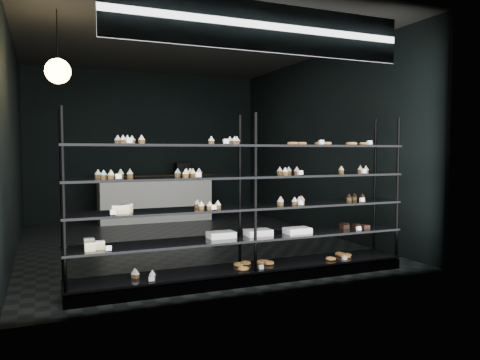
{
  "coord_description": "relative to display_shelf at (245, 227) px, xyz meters",
  "views": [
    {
      "loc": [
        -2.12,
        -7.3,
        1.5
      ],
      "look_at": [
        0.16,
        -1.9,
        1.13
      ],
      "focal_mm": 35.0,
      "sensor_mm": 36.0,
      "label": 1
    }
  ],
  "objects": [
    {
      "name": "display_shelf",
      "position": [
        0.0,
        0.0,
        0.0
      ],
      "size": [
        4.0,
        0.5,
        1.91
      ],
      "color": "black",
      "rests_on": "room"
    },
    {
      "name": "room",
      "position": [
        0.0,
        2.45,
        0.97
      ],
      "size": [
        5.01,
        6.01,
        3.2
      ],
      "color": "black",
      "rests_on": "ground"
    },
    {
      "name": "signage",
      "position": [
        0.0,
        -0.48,
        2.12
      ],
      "size": [
        3.3,
        0.05,
        0.5
      ],
      "color": "#0B1A3A",
      "rests_on": "room"
    },
    {
      "name": "service_counter",
      "position": [
        0.08,
        4.95,
        -0.13
      ],
      "size": [
        2.42,
        0.65,
        1.23
      ],
      "color": "white",
      "rests_on": "room"
    },
    {
      "name": "pendant_lamp",
      "position": [
        -1.92,
        1.25,
        1.82
      ],
      "size": [
        0.3,
        0.3,
        0.88
      ],
      "color": "black",
      "rests_on": "room"
    }
  ]
}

